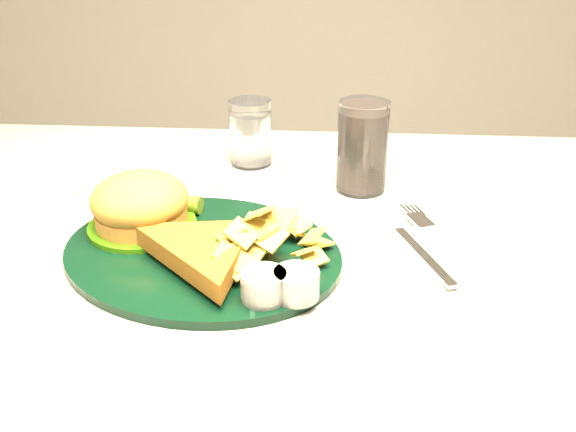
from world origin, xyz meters
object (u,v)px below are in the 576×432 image
at_px(water_glass, 251,133).
at_px(cola_glass, 362,147).
at_px(dinner_plate, 200,229).
at_px(fork_napkin, 423,251).

distance_m(water_glass, cola_glass, 0.19).
height_order(dinner_plate, water_glass, water_glass).
relative_size(dinner_plate, cola_glass, 2.56).
height_order(water_glass, cola_glass, cola_glass).
bearing_deg(fork_napkin, water_glass, 110.26).
height_order(water_glass, fork_napkin, water_glass).
xyz_separation_m(cola_glass, fork_napkin, (0.07, -0.19, -0.06)).
relative_size(water_glass, cola_glass, 0.79).
bearing_deg(cola_glass, fork_napkin, -70.17).
height_order(dinner_plate, fork_napkin, dinner_plate).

